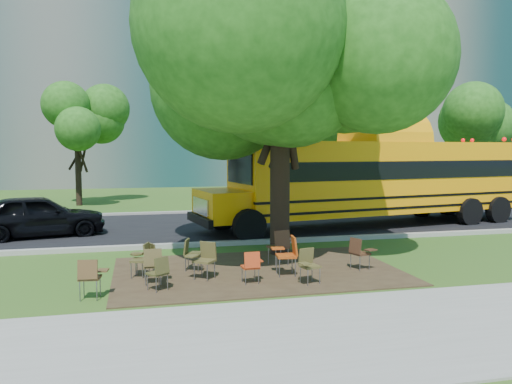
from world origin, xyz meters
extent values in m
plane|color=#28551A|center=(0.00, 0.00, 0.00)|extent=(160.00, 160.00, 0.00)
cube|color=gray|center=(0.00, -5.00, 0.02)|extent=(60.00, 4.00, 0.04)
cube|color=#382819|center=(1.00, -0.50, 0.01)|extent=(7.00, 4.50, 0.03)
cube|color=black|center=(0.00, 7.00, 0.02)|extent=(80.00, 8.00, 0.04)
cube|color=gray|center=(0.00, 3.00, 0.07)|extent=(80.00, 0.25, 0.14)
cube|color=gray|center=(0.00, 11.10, 0.07)|extent=(80.00, 0.25, 0.14)
cube|color=slate|center=(-8.00, 36.00, 11.00)|extent=(38.00, 16.00, 22.00)
cube|color=slate|center=(24.00, 38.00, 12.50)|extent=(30.00, 16.00, 25.00)
cylinder|color=black|center=(-5.00, 16.00, 1.75)|extent=(0.32, 0.32, 3.50)
sphere|color=#1C4F12|center=(-5.00, 16.00, 4.22)|extent=(4.80, 4.80, 4.80)
cylinder|color=black|center=(8.00, 14.00, 2.10)|extent=(0.38, 0.38, 4.20)
sphere|color=#1C4F12|center=(8.00, 14.00, 5.04)|extent=(5.60, 5.60, 5.60)
cylinder|color=black|center=(16.00, 13.00, 1.80)|extent=(0.34, 0.34, 3.60)
sphere|color=#1C4F12|center=(16.00, 13.00, 4.35)|extent=(5.00, 5.00, 5.00)
cylinder|color=black|center=(2.09, 1.29, 2.41)|extent=(0.56, 0.56, 4.83)
sphere|color=#1C4F12|center=(2.09, 1.29, 5.91)|extent=(7.20, 7.20, 7.20)
cube|color=#FC9907|center=(7.64, 5.70, 1.97)|extent=(12.49, 4.79, 2.72)
cube|color=black|center=(7.96, 5.76, 2.27)|extent=(11.84, 4.72, 0.67)
cube|color=#FC9907|center=(0.94, 4.56, 1.11)|extent=(1.83, 2.65, 1.05)
cube|color=black|center=(7.64, 5.70, 1.28)|extent=(12.52, 4.82, 0.09)
cube|color=black|center=(7.64, 5.70, 0.86)|extent=(12.52, 4.82, 0.09)
cylinder|color=black|center=(1.64, 3.27, 0.55)|extent=(1.15, 0.51, 1.11)
cylinder|color=black|center=(1.17, 6.00, 0.55)|extent=(1.15, 0.51, 1.11)
cylinder|color=black|center=(11.04, 4.88, 0.55)|extent=(1.15, 0.51, 1.11)
cylinder|color=black|center=(10.57, 7.61, 0.55)|extent=(1.15, 0.51, 1.11)
cylinder|color=black|center=(12.57, 5.14, 0.55)|extent=(1.15, 0.51, 1.11)
cylinder|color=black|center=(12.10, 7.87, 0.55)|extent=(1.15, 0.51, 1.11)
cube|color=#51381D|center=(-2.85, -1.95, 0.44)|extent=(0.46, 0.44, 0.05)
cube|color=#51381D|center=(-2.88, -2.13, 0.65)|extent=(0.40, 0.14, 0.39)
cube|color=#51381D|center=(-2.60, -1.85, 0.55)|extent=(0.25, 0.30, 0.03)
cylinder|color=slate|center=(-3.00, -1.77, 0.22)|extent=(0.02, 0.02, 0.44)
cylinder|color=slate|center=(-2.71, -2.14, 0.22)|extent=(0.02, 0.02, 0.44)
cube|color=brown|center=(-1.57, -1.15, 0.44)|extent=(0.42, 0.40, 0.05)
cube|color=brown|center=(-1.58, -1.32, 0.65)|extent=(0.39, 0.10, 0.39)
cube|color=brown|center=(-1.34, -1.02, 0.56)|extent=(0.22, 0.28, 0.03)
cylinder|color=slate|center=(-1.74, -0.98, 0.22)|extent=(0.02, 0.02, 0.44)
cylinder|color=slate|center=(-1.41, -1.32, 0.22)|extent=(0.02, 0.02, 0.44)
cube|color=#423E1C|center=(-1.50, -1.74, 0.40)|extent=(0.51, 0.50, 0.04)
cube|color=#423E1C|center=(-1.41, -1.87, 0.59)|extent=(0.34, 0.27, 0.35)
cube|color=#423E1C|center=(-1.40, -1.52, 0.50)|extent=(0.30, 0.31, 0.03)
cylinder|color=slate|center=(-1.71, -1.70, 0.20)|extent=(0.02, 0.02, 0.40)
cylinder|color=slate|center=(-1.29, -1.78, 0.20)|extent=(0.02, 0.02, 0.40)
cube|color=#4F4722|center=(-0.40, -1.05, 0.46)|extent=(0.59, 0.58, 0.05)
cube|color=#4F4722|center=(-0.29, -0.91, 0.68)|extent=(0.38, 0.32, 0.41)
cube|color=#4F4722|center=(-0.68, -1.02, 0.58)|extent=(0.35, 0.36, 0.03)
cylinder|color=slate|center=(-0.37, -1.30, 0.23)|extent=(0.02, 0.02, 0.46)
cylinder|color=slate|center=(-0.43, -0.81, 0.23)|extent=(0.02, 0.02, 0.46)
cube|color=#B73613|center=(0.56, -1.64, 0.40)|extent=(0.39, 0.37, 0.04)
cube|color=#B73613|center=(0.57, -1.80, 0.60)|extent=(0.36, 0.10, 0.36)
cube|color=#B73613|center=(0.77, -1.51, 0.51)|extent=(0.21, 0.26, 0.03)
cylinder|color=slate|center=(0.40, -1.50, 0.20)|extent=(0.02, 0.02, 0.40)
cylinder|color=slate|center=(0.72, -1.79, 0.20)|extent=(0.02, 0.02, 0.40)
cube|color=brown|center=(1.87, -1.98, 0.42)|extent=(0.47, 0.45, 0.05)
cube|color=brown|center=(1.83, -1.81, 0.62)|extent=(0.38, 0.17, 0.37)
cube|color=brown|center=(1.68, -2.15, 0.53)|extent=(0.26, 0.30, 0.03)
cylinder|color=slate|center=(2.06, -2.09, 0.21)|extent=(0.02, 0.02, 0.42)
cylinder|color=slate|center=(1.68, -1.86, 0.21)|extent=(0.02, 0.02, 0.42)
cube|color=#A74211|center=(1.55, -1.16, 0.50)|extent=(0.50, 0.51, 0.06)
cube|color=#A74211|center=(1.75, -1.18, 0.75)|extent=(0.15, 0.46, 0.45)
cube|color=#A74211|center=(1.42, -0.87, 0.64)|extent=(0.34, 0.28, 0.03)
cylinder|color=slate|center=(1.34, -1.32, 0.25)|extent=(0.03, 0.03, 0.50)
cylinder|color=slate|center=(1.76, -0.99, 0.25)|extent=(0.03, 0.03, 0.50)
cube|color=#412517|center=(3.54, -0.99, 0.43)|extent=(0.49, 0.51, 0.05)
cube|color=#412517|center=(3.38, -1.04, 0.64)|extent=(0.21, 0.39, 0.38)
cube|color=#412517|center=(3.75, -1.16, 0.55)|extent=(0.32, 0.29, 0.03)
cylinder|color=slate|center=(3.64, -0.78, 0.22)|extent=(0.02, 0.02, 0.43)
cylinder|color=slate|center=(3.44, -1.19, 0.22)|extent=(0.02, 0.02, 0.43)
cube|color=#4A4320|center=(-1.85, -0.53, 0.44)|extent=(0.50, 0.51, 0.05)
cube|color=#4A4320|center=(-1.69, -0.58, 0.65)|extent=(0.21, 0.40, 0.39)
cube|color=#4A4320|center=(-1.90, -0.26, 0.55)|extent=(0.33, 0.29, 0.03)
cylinder|color=slate|center=(-2.06, -0.63, 0.22)|extent=(0.02, 0.02, 0.44)
cylinder|color=slate|center=(-1.64, -0.42, 0.22)|extent=(0.02, 0.02, 0.44)
cube|color=#433D1D|center=(-1.72, -0.44, 0.41)|extent=(0.49, 0.50, 0.05)
cube|color=#433D1D|center=(-1.57, -0.38, 0.62)|extent=(0.23, 0.37, 0.37)
cube|color=#433D1D|center=(-1.92, -0.29, 0.52)|extent=(0.32, 0.29, 0.03)
cylinder|color=slate|center=(-1.80, -0.65, 0.21)|extent=(0.02, 0.02, 0.41)
cylinder|color=slate|center=(-1.64, -0.23, 0.21)|extent=(0.02, 0.02, 0.41)
cube|color=#47441F|center=(-0.56, -0.13, 0.42)|extent=(0.48, 0.49, 0.05)
cube|color=#47441F|center=(-0.72, -0.08, 0.63)|extent=(0.20, 0.38, 0.37)
cube|color=#47441F|center=(-0.51, -0.39, 0.53)|extent=(0.31, 0.28, 0.03)
cylinder|color=slate|center=(-0.36, -0.03, 0.21)|extent=(0.02, 0.02, 0.42)
cylinder|color=slate|center=(-0.76, -0.23, 0.21)|extent=(0.02, 0.02, 0.42)
cube|color=#422817|center=(1.67, -0.05, 0.50)|extent=(0.56, 0.55, 0.06)
cube|color=#422817|center=(1.72, -0.24, 0.74)|extent=(0.45, 0.22, 0.44)
cube|color=#422817|center=(1.89, 0.17, 0.63)|extent=(0.32, 0.36, 0.03)
cylinder|color=slate|center=(1.44, 0.08, 0.25)|extent=(0.03, 0.03, 0.50)
cylinder|color=slate|center=(1.90, -0.18, 0.25)|extent=(0.03, 0.03, 0.50)
imported|color=black|center=(-5.25, 5.92, 0.75)|extent=(4.72, 2.77, 1.51)
camera|label=1|loc=(-1.86, -12.41, 3.04)|focal=35.00mm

